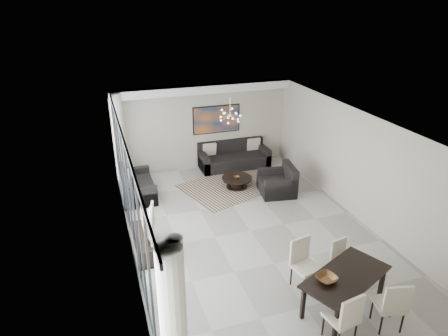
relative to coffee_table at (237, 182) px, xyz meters
name	(u,v)px	position (x,y,z in m)	size (l,w,h in m)	color
room_shell	(269,178)	(-0.07, -2.48, 1.26)	(6.00, 9.00, 2.90)	#A8A39B
window_wall	(133,197)	(-3.39, -2.48, 1.28)	(0.37, 8.95, 2.90)	white
soffit	(203,89)	(-0.54, 1.82, 2.58)	(5.98, 0.40, 0.26)	white
painting	(217,119)	(-0.04, 1.99, 1.46)	(1.68, 0.04, 0.98)	#C2621B
chandelier	(230,116)	(-0.24, 0.02, 2.16)	(0.66, 0.66, 0.71)	silver
rug	(229,186)	(-0.21, 0.12, -0.18)	(2.78, 2.14, 0.01)	black
coffee_table	(237,182)	(0.00, 0.00, 0.00)	(0.95, 0.95, 0.33)	black
bowl_coffee	(237,177)	(-0.03, -0.06, 0.18)	(0.21, 0.21, 0.07)	brown
sofa_main	(234,158)	(0.46, 1.59, 0.11)	(2.41, 0.99, 0.88)	black
loveseat	(136,188)	(-3.08, 0.39, 0.10)	(0.95, 1.68, 0.84)	black
armchair	(278,184)	(1.06, -0.76, 0.12)	(1.15, 1.20, 0.89)	black
side_table	(128,170)	(-3.19, 1.67, 0.14)	(0.36, 0.36, 0.49)	black
tv_console	(142,244)	(-3.30, -2.52, 0.04)	(0.41, 1.44, 0.45)	black
television	(148,223)	(-3.14, -2.53, 0.57)	(1.06, 0.14, 0.61)	gray
dining_table	(346,279)	(0.15, -5.58, 0.49)	(2.04, 1.58, 0.76)	black
dining_chair_sw	(346,316)	(-0.35, -6.34, 0.43)	(0.57, 0.57, 1.08)	beige
dining_chair_se	(393,303)	(0.61, -6.34, 0.43)	(0.60, 0.60, 1.08)	beige
dining_chair_nw	(303,259)	(-0.30, -4.72, 0.44)	(0.60, 0.60, 1.08)	beige
dining_chair_ne	(341,256)	(0.61, -4.75, 0.32)	(0.49, 0.49, 0.89)	beige
bowl_dining	(327,279)	(-0.29, -5.59, 0.62)	(0.37, 0.37, 0.09)	brown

